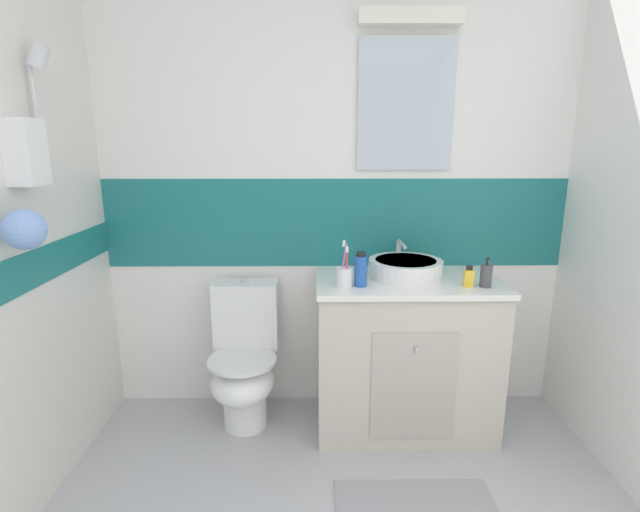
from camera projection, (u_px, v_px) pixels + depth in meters
name	position (u px, v px, depth m)	size (l,w,h in m)	color
wall_back_tiled	(336.00, 194.00, 2.67)	(3.20, 0.20, 2.50)	white
vanity_cabinet	(404.00, 353.00, 2.56)	(0.96, 0.56, 0.85)	beige
sink_basin	(405.00, 267.00, 2.49)	(0.39, 0.44, 0.16)	white
toilet	(244.00, 361.00, 2.59)	(0.37, 0.50, 0.80)	white
toothbrush_cup	(344.00, 276.00, 2.30)	(0.08, 0.08, 0.23)	white
soap_dispenser	(486.00, 276.00, 2.31)	(0.06, 0.06, 0.15)	#4C4C51
perfume_flask_small	(469.00, 277.00, 2.31)	(0.05, 0.03, 0.11)	yellow
mouthwash_bottle	(361.00, 270.00, 2.32)	(0.06, 0.06, 0.17)	#2659B2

